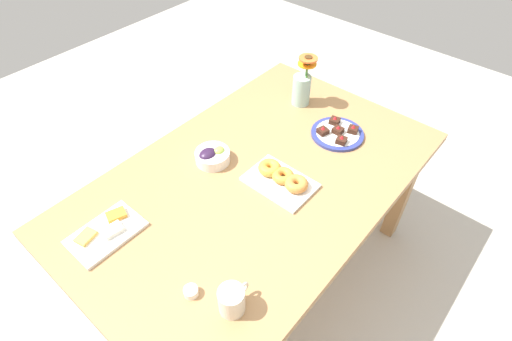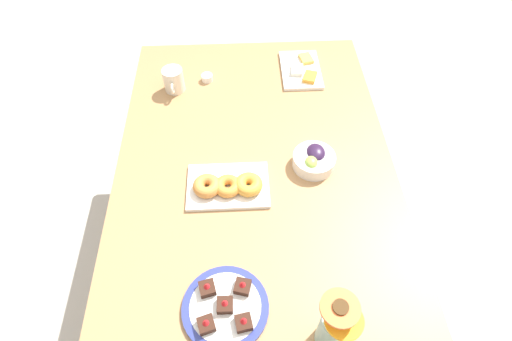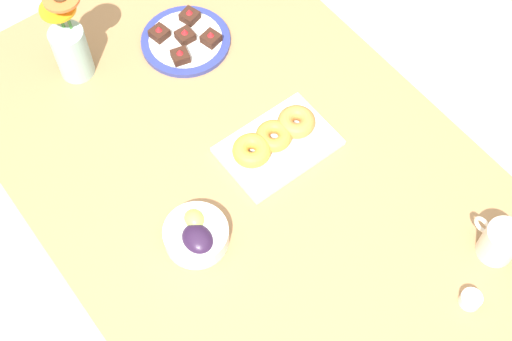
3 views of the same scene
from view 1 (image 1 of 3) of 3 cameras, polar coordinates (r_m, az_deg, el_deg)
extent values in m
plane|color=#B7B2A8|center=(2.26, 0.00, -14.14)|extent=(6.00, 6.00, 0.00)
cube|color=#A87A4C|center=(1.68, 0.00, -1.45)|extent=(1.60, 1.00, 0.04)
cube|color=#A87A4C|center=(2.28, 20.25, -2.81)|extent=(0.07, 0.07, 0.70)
cube|color=#A87A4C|center=(1.98, -24.24, -14.51)|extent=(0.07, 0.07, 0.70)
cube|color=#A87A4C|center=(2.54, 3.42, 6.22)|extent=(0.07, 0.07, 0.70)
cylinder|color=silver|center=(1.29, -3.51, -18.04)|extent=(0.08, 0.08, 0.10)
cylinder|color=brown|center=(1.25, -3.60, -17.13)|extent=(0.07, 0.07, 0.00)
torus|color=silver|center=(1.31, -1.82, -16.46)|extent=(0.05, 0.01, 0.05)
cylinder|color=white|center=(1.73, -6.22, 2.01)|extent=(0.15, 0.15, 0.05)
ellipsoid|color=#2D1938|center=(1.71, -6.89, 2.28)|extent=(0.08, 0.07, 0.04)
ellipsoid|color=#9EC14C|center=(1.72, -5.30, 2.80)|extent=(0.05, 0.05, 0.04)
cube|color=white|center=(1.57, -20.62, -8.38)|extent=(0.26, 0.17, 0.01)
cube|color=#EFB74C|center=(1.57, -23.13, -8.69)|extent=(0.08, 0.06, 0.02)
cube|color=white|center=(1.55, -19.77, -8.01)|extent=(0.08, 0.06, 0.02)
cube|color=orange|center=(1.59, -19.34, -6.00)|extent=(0.08, 0.07, 0.02)
cube|color=white|center=(1.64, 3.43, -1.70)|extent=(0.19, 0.28, 0.01)
torus|color=#CF813A|center=(1.60, 5.79, -1.91)|extent=(0.13, 0.13, 0.04)
torus|color=orange|center=(1.63, 3.87, -0.75)|extent=(0.11, 0.11, 0.04)
torus|color=gold|center=(1.66, 1.94, 0.41)|extent=(0.13, 0.13, 0.04)
cylinder|color=white|center=(1.36, -9.28, -16.71)|extent=(0.05, 0.05, 0.03)
cylinder|color=#C68923|center=(1.35, -9.33, -16.50)|extent=(0.04, 0.04, 0.01)
cylinder|color=navy|center=(1.90, 11.54, 5.16)|extent=(0.24, 0.24, 0.01)
cylinder|color=white|center=(1.90, 11.54, 5.20)|extent=(0.20, 0.20, 0.01)
cube|color=#381E14|center=(1.87, 9.52, 5.58)|extent=(0.05, 0.05, 0.02)
cone|color=red|center=(1.86, 9.59, 6.03)|extent=(0.02, 0.02, 0.01)
cube|color=#381E14|center=(1.94, 11.17, 6.97)|extent=(0.05, 0.05, 0.02)
cone|color=red|center=(1.93, 11.25, 7.41)|extent=(0.02, 0.02, 0.01)
cube|color=#381E14|center=(1.84, 12.10, 4.24)|extent=(0.05, 0.05, 0.02)
cone|color=red|center=(1.83, 12.19, 4.70)|extent=(0.02, 0.02, 0.01)
cube|color=#381E14|center=(1.91, 13.69, 5.70)|extent=(0.05, 0.05, 0.02)
cone|color=red|center=(1.90, 13.78, 6.14)|extent=(0.02, 0.02, 0.01)
cube|color=#381E14|center=(1.89, 11.63, 5.64)|extent=(0.04, 0.04, 0.02)
cone|color=red|center=(1.88, 11.71, 6.09)|extent=(0.02, 0.02, 0.01)
cylinder|color=#99C1B7|center=(2.04, 6.49, 11.34)|extent=(0.09, 0.09, 0.15)
cylinder|color=#3D702D|center=(1.97, 7.34, 14.24)|extent=(0.01, 0.01, 0.10)
cylinder|color=orange|center=(1.94, 7.49, 15.61)|extent=(0.09, 0.09, 0.01)
cylinder|color=#472D14|center=(1.94, 7.50, 15.76)|extent=(0.04, 0.04, 0.01)
cylinder|color=#3D702D|center=(2.00, 7.23, 14.03)|extent=(0.01, 0.01, 0.06)
cylinder|color=orange|center=(1.98, 7.32, 14.88)|extent=(0.09, 0.09, 0.01)
cylinder|color=#472D14|center=(1.98, 7.34, 15.03)|extent=(0.04, 0.04, 0.01)
camera|label=2|loc=(1.86, 23.92, 39.95)|focal=28.00mm
camera|label=3|loc=(1.33, -60.20, 43.89)|focal=50.00mm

